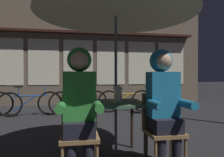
% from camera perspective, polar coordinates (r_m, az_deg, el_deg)
% --- Properties ---
extents(ground_plane, '(60.00, 60.00, 0.00)m').
position_cam_1_polar(ground_plane, '(2.85, 1.10, -21.59)').
color(ground_plane, '#232326').
extents(cafe_table, '(0.72, 0.72, 0.74)m').
position_cam_1_polar(cafe_table, '(2.68, 1.10, -8.84)').
color(cafe_table, '#42664C').
rests_on(cafe_table, ground_plane).
extents(patio_umbrella, '(2.10, 2.10, 2.31)m').
position_cam_1_polar(patio_umbrella, '(2.81, 1.11, 21.01)').
color(patio_umbrella, '#4C4C51').
rests_on(patio_umbrella, ground_plane).
extents(lantern, '(0.11, 0.11, 0.23)m').
position_cam_1_polar(lantern, '(2.60, 1.66, -4.17)').
color(lantern, white).
rests_on(lantern, cafe_table).
extents(chair_left, '(0.40, 0.40, 0.87)m').
position_cam_1_polar(chair_left, '(2.30, -9.27, -14.24)').
color(chair_left, olive).
rests_on(chair_left, ground_plane).
extents(chair_right, '(0.40, 0.40, 0.87)m').
position_cam_1_polar(chair_right, '(2.50, 13.94, -13.03)').
color(chair_right, olive).
rests_on(chair_right, ground_plane).
extents(person_left_hooded, '(0.45, 0.56, 1.40)m').
position_cam_1_polar(person_left_hooded, '(2.18, -9.27, -5.52)').
color(person_left_hooded, black).
rests_on(person_left_hooded, ground_plane).
extents(person_right_hooded, '(0.45, 0.56, 1.40)m').
position_cam_1_polar(person_right_hooded, '(2.39, 14.52, -4.98)').
color(person_right_hooded, black).
rests_on(person_right_hooded, ground_plane).
extents(shopfront_building, '(10.00, 0.93, 6.20)m').
position_cam_1_polar(shopfront_building, '(8.23, -9.66, 14.81)').
color(shopfront_building, '#6B5B4C').
rests_on(shopfront_building, ground_plane).
extents(bicycle_second, '(1.67, 0.25, 0.84)m').
position_cam_1_polar(bicycle_second, '(5.88, -22.38, -6.52)').
color(bicycle_second, black).
rests_on(bicycle_second, ground_plane).
extents(bicycle_third, '(1.67, 0.31, 0.84)m').
position_cam_1_polar(bicycle_third, '(5.81, -9.45, -6.57)').
color(bicycle_third, black).
rests_on(bicycle_third, ground_plane).
extents(bicycle_fourth, '(1.68, 0.08, 0.84)m').
position_cam_1_polar(bicycle_fourth, '(6.05, 3.86, -6.26)').
color(bicycle_fourth, black).
rests_on(bicycle_fourth, ground_plane).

